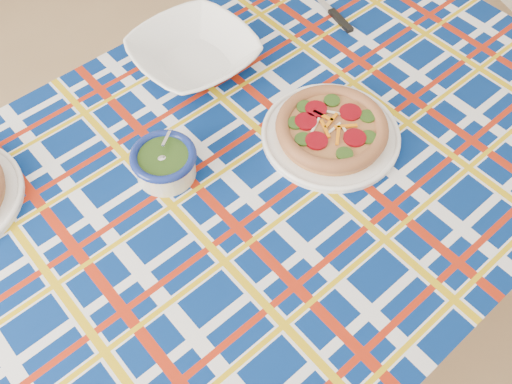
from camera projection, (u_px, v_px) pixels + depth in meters
name	position (u px, v px, depth m)	size (l,w,h in m)	color
floor	(191.00, 319.00, 1.93)	(4.00, 4.00, 0.00)	#8F6E4A
dining_table	(260.00, 188.00, 1.35)	(1.98, 1.59, 0.81)	brown
tablecloth	(260.00, 182.00, 1.33)	(1.76, 1.11, 0.11)	navy
main_focaccia_plate	(332.00, 128.00, 1.30)	(0.33, 0.33, 0.06)	#B2703F
pesto_bowl	(164.00, 162.00, 1.24)	(0.15, 0.15, 0.09)	#1A330E
serving_bowl	(194.00, 54.00, 1.44)	(0.30, 0.30, 0.07)	white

